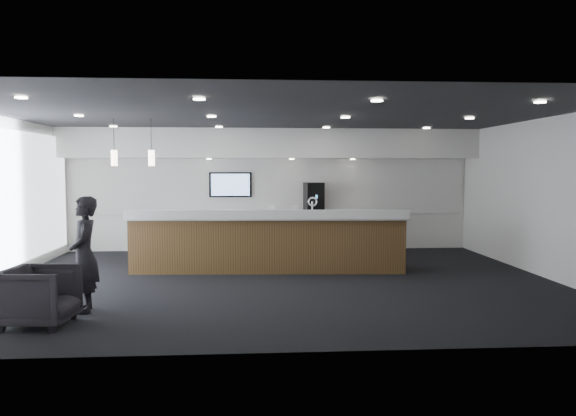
{
  "coord_description": "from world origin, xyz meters",
  "views": [
    {
      "loc": [
        -0.55,
        -10.1,
        2.04
      ],
      "look_at": [
        0.25,
        1.3,
        1.24
      ],
      "focal_mm": 35.0,
      "sensor_mm": 36.0,
      "label": 1
    }
  ],
  "objects": [
    {
      "name": "lounge_guest",
      "position": [
        -2.89,
        -2.0,
        0.83
      ],
      "size": [
        0.53,
        0.68,
        1.65
      ],
      "primitive_type": "imported",
      "rotation": [
        0.0,
        0.0,
        -1.32
      ],
      "color": "black",
      "rests_on": "ground"
    },
    {
      "name": "info_sign_right",
      "position": [
        0.58,
        3.5,
        1.05
      ],
      "size": [
        0.16,
        0.04,
        0.21
      ],
      "primitive_type": "cube",
      "rotation": [
        0.0,
        0.0,
        0.13
      ],
      "color": "white",
      "rests_on": "back_credenza"
    },
    {
      "name": "wall_tv",
      "position": [
        -1.0,
        3.91,
        1.65
      ],
      "size": [
        1.05,
        0.08,
        0.62
      ],
      "color": "black",
      "rests_on": "back_wall"
    },
    {
      "name": "ceiling",
      "position": [
        0.0,
        0.0,
        3.0
      ],
      "size": [
        10.0,
        8.0,
        0.02
      ],
      "primitive_type": "cube",
      "color": "black",
      "rests_on": "back_wall"
    },
    {
      "name": "cup_1",
      "position": [
        1.65,
        3.52,
        1.0
      ],
      "size": [
        0.14,
        0.14,
        0.1
      ],
      "primitive_type": "imported",
      "rotation": [
        0.0,
        0.0,
        0.65
      ],
      "color": "white",
      "rests_on": "back_credenza"
    },
    {
      "name": "cup_5",
      "position": [
        1.09,
        3.52,
        1.0
      ],
      "size": [
        0.11,
        0.11,
        0.1
      ],
      "primitive_type": "imported",
      "rotation": [
        0.0,
        0.0,
        3.23
      ],
      "color": "white",
      "rests_on": "back_credenza"
    },
    {
      "name": "service_counter",
      "position": [
        -0.18,
        1.0,
        0.57
      ],
      "size": [
        5.5,
        1.22,
        1.49
      ],
      "rotation": [
        0.0,
        0.0,
        -0.06
      ],
      "color": "#482F18",
      "rests_on": "ground"
    },
    {
      "name": "coffee_machine",
      "position": [
        1.06,
        3.7,
        1.33
      ],
      "size": [
        0.49,
        0.59,
        0.76
      ],
      "rotation": [
        0.0,
        0.0,
        0.13
      ],
      "color": "black",
      "rests_on": "back_credenza"
    },
    {
      "name": "back_credenza",
      "position": [
        -0.0,
        3.64,
        0.48
      ],
      "size": [
        5.06,
        0.66,
        0.95
      ],
      "color": "#95979D",
      "rests_on": "ground"
    },
    {
      "name": "armchair",
      "position": [
        -3.27,
        -2.7,
        0.39
      ],
      "size": [
        0.93,
        0.91,
        0.78
      ],
      "primitive_type": "imported",
      "rotation": [
        0.0,
        0.0,
        1.48
      ],
      "color": "black",
      "rests_on": "ground"
    },
    {
      "name": "right_wall",
      "position": [
        5.0,
        0.0,
        1.5
      ],
      "size": [
        0.02,
        8.0,
        3.0
      ],
      "primitive_type": "cube",
      "color": "white",
      "rests_on": "ground"
    },
    {
      "name": "back_wall",
      "position": [
        0.0,
        4.0,
        1.5
      ],
      "size": [
        10.0,
        0.02,
        3.0
      ],
      "primitive_type": "cube",
      "color": "white",
      "rests_on": "ground"
    },
    {
      "name": "ceiling_can_lights",
      "position": [
        0.0,
        0.0,
        2.97
      ],
      "size": [
        7.0,
        5.0,
        0.02
      ],
      "primitive_type": null,
      "color": "white",
      "rests_on": "ceiling"
    },
    {
      "name": "cup_0",
      "position": [
        1.79,
        3.52,
        1.0
      ],
      "size": [
        0.1,
        0.1,
        0.1
      ],
      "primitive_type": "imported",
      "color": "white",
      "rests_on": "back_credenza"
    },
    {
      "name": "info_sign_left",
      "position": [
        0.01,
        3.5,
        1.05
      ],
      "size": [
        0.15,
        0.07,
        0.21
      ],
      "primitive_type": "cube",
      "rotation": [
        0.0,
        0.0,
        -0.32
      ],
      "color": "white",
      "rests_on": "back_credenza"
    },
    {
      "name": "cup_3",
      "position": [
        1.37,
        3.52,
        1.0
      ],
      "size": [
        0.13,
        0.13,
        0.1
      ],
      "primitive_type": "imported",
      "rotation": [
        0.0,
        0.0,
        1.94
      ],
      "color": "white",
      "rests_on": "back_credenza"
    },
    {
      "name": "ground",
      "position": [
        0.0,
        0.0,
        0.0
      ],
      "size": [
        10.0,
        10.0,
        0.0
      ],
      "primitive_type": "plane",
      "color": "black",
      "rests_on": "ground"
    },
    {
      "name": "pendant_right",
      "position": [
        -3.1,
        0.8,
        2.25
      ],
      "size": [
        0.12,
        0.12,
        0.3
      ],
      "primitive_type": "cylinder",
      "color": "#FEEDC6",
      "rests_on": "ceiling"
    },
    {
      "name": "cup_2",
      "position": [
        1.51,
        3.52,
        1.0
      ],
      "size": [
        0.13,
        0.13,
        0.1
      ],
      "primitive_type": "imported",
      "rotation": [
        0.0,
        0.0,
        1.29
      ],
      "color": "white",
      "rests_on": "back_credenza"
    },
    {
      "name": "pendant_left",
      "position": [
        -2.4,
        0.8,
        2.25
      ],
      "size": [
        0.12,
        0.12,
        0.3
      ],
      "primitive_type": "cylinder",
      "color": "#FEEDC6",
      "rests_on": "ceiling"
    },
    {
      "name": "alcove_panel",
      "position": [
        0.0,
        3.97,
        1.6
      ],
      "size": [
        9.8,
        0.06,
        1.4
      ],
      "primitive_type": "cube",
      "color": "silver",
      "rests_on": "back_wall"
    },
    {
      "name": "cup_6",
      "position": [
        0.95,
        3.52,
        1.0
      ],
      "size": [
        0.14,
        0.14,
        0.1
      ],
      "primitive_type": "imported",
      "rotation": [
        0.0,
        0.0,
        3.87
      ],
      "color": "white",
      "rests_on": "back_credenza"
    },
    {
      "name": "soffit_bulkhead",
      "position": [
        0.0,
        3.55,
        2.65
      ],
      "size": [
        10.0,
        0.9,
        0.7
      ],
      "primitive_type": "cube",
      "color": "silver",
      "rests_on": "back_wall"
    },
    {
      "name": "cup_4",
      "position": [
        1.23,
        3.52,
        1.0
      ],
      "size": [
        0.14,
        0.14,
        0.1
      ],
      "primitive_type": "imported",
      "rotation": [
        0.0,
        0.0,
        2.58
      ],
      "color": "white",
      "rests_on": "back_credenza"
    }
  ]
}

